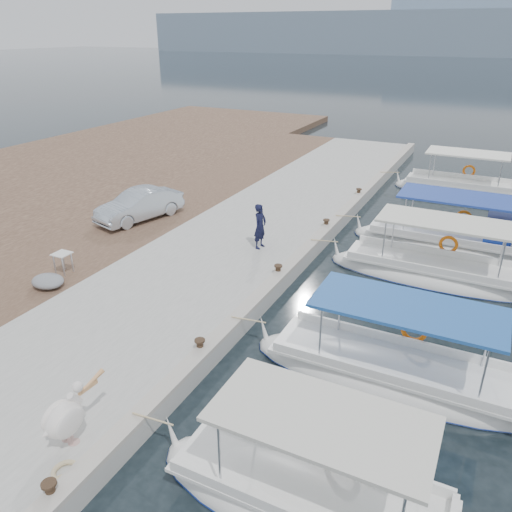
{
  "coord_description": "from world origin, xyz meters",
  "views": [
    {
      "loc": [
        5.78,
        -12.57,
        8.15
      ],
      "look_at": [
        -1.0,
        1.1,
        1.2
      ],
      "focal_mm": 35.0,
      "sensor_mm": 36.0,
      "label": 1
    }
  ],
  "objects": [
    {
      "name": "fishing_caique_e",
      "position": [
        4.03,
        15.86,
        0.12
      ],
      "size": [
        6.89,
        2.33,
        2.83
      ],
      "color": "white",
      "rests_on": "ground"
    },
    {
      "name": "pelican",
      "position": [
        -1.03,
        -7.37,
        1.13
      ],
      "size": [
        0.6,
        1.57,
        1.22
      ],
      "color": "tan",
      "rests_on": "concrete_quay"
    },
    {
      "name": "fishing_caique_c",
      "position": [
        4.35,
        4.54,
        0.12
      ],
      "size": [
        7.53,
        2.11,
        2.83
      ],
      "color": "white",
      "rests_on": "ground"
    },
    {
      "name": "fishing_caique_b",
      "position": [
        4.29,
        -1.89,
        0.12
      ],
      "size": [
        7.4,
        2.14,
        2.83
      ],
      "color": "white",
      "rests_on": "ground"
    },
    {
      "name": "land_backing",
      "position": [
        -18.0,
        5.0,
        0.24
      ],
      "size": [
        16.0,
        60.0,
        0.48
      ],
      "primitive_type": "cube",
      "color": "#51382B",
      "rests_on": "ground"
    },
    {
      "name": "mooring_bollards",
      "position": [
        -0.35,
        1.5,
        0.69
      ],
      "size": [
        0.28,
        20.28,
        0.33
      ],
      "color": "black",
      "rests_on": "concrete_quay"
    },
    {
      "name": "parked_car",
      "position": [
        -8.01,
        3.75,
        1.15
      ],
      "size": [
        2.39,
        4.2,
        1.31
      ],
      "primitive_type": "imported",
      "rotation": [
        0.0,
        0.0,
        -0.27
      ],
      "color": "silver",
      "rests_on": "cobblestone_strip"
    },
    {
      "name": "cobblestone_strip",
      "position": [
        -8.0,
        5.0,
        0.25
      ],
      "size": [
        4.0,
        40.0,
        0.5
      ],
      "primitive_type": "cube",
      "color": "#51382B",
      "rests_on": "ground"
    },
    {
      "name": "tarp_bundle",
      "position": [
        -6.68,
        -2.69,
        0.7
      ],
      "size": [
        1.1,
        0.9,
        0.4
      ],
      "primitive_type": "ellipsoid",
      "color": "gray",
      "rests_on": "cobblestone_strip"
    },
    {
      "name": "fishing_caique_a",
      "position": [
        3.73,
        -6.28,
        0.13
      ],
      "size": [
        6.29,
        2.08,
        2.83
      ],
      "color": "white",
      "rests_on": "ground"
    },
    {
      "name": "folding_table",
      "position": [
        -6.98,
        -1.69,
        1.02
      ],
      "size": [
        0.55,
        0.55,
        0.73
      ],
      "color": "silver",
      "rests_on": "cobblestone_strip"
    },
    {
      "name": "fishing_caique_d",
      "position": [
        4.67,
        7.65,
        0.18
      ],
      "size": [
        7.95,
        2.35,
        2.83
      ],
      "color": "white",
      "rests_on": "ground"
    },
    {
      "name": "ground",
      "position": [
        0.0,
        0.0,
        0.0
      ],
      "size": [
        400.0,
        400.0,
        0.0
      ],
      "primitive_type": "plane",
      "color": "black",
      "rests_on": "ground"
    },
    {
      "name": "concrete_quay",
      "position": [
        -3.0,
        5.0,
        0.25
      ],
      "size": [
        6.0,
        40.0,
        0.5
      ],
      "primitive_type": "cube",
      "color": "#A2A29C",
      "rests_on": "ground"
    },
    {
      "name": "rope_coil",
      "position": [
        -0.5,
        -8.01,
        0.55
      ],
      "size": [
        0.54,
        0.54,
        0.1
      ],
      "primitive_type": "torus",
      "color": "#C6B284",
      "rests_on": "concrete_quay"
    },
    {
      "name": "quay_curb",
      "position": [
        -0.22,
        5.0,
        0.56
      ],
      "size": [
        0.44,
        40.0,
        0.12
      ],
      "primitive_type": "cube",
      "color": "#A9A296",
      "rests_on": "concrete_quay"
    },
    {
      "name": "fisherman",
      "position": [
        -1.9,
        3.27,
        1.37
      ],
      "size": [
        0.48,
        0.67,
        1.74
      ],
      "primitive_type": "imported",
      "rotation": [
        0.0,
        0.0,
        1.47
      ],
      "color": "black",
      "rests_on": "concrete_quay"
    }
  ]
}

